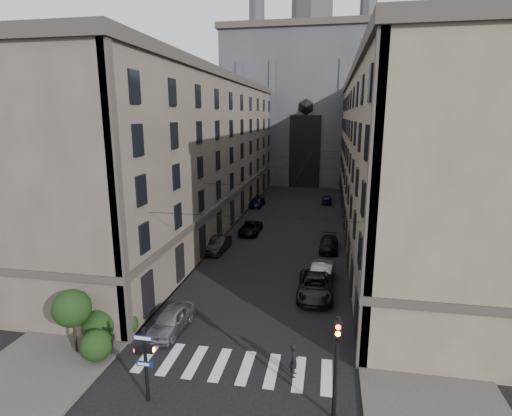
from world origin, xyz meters
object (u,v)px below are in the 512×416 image
Objects in this scene: car_left_near at (171,320)px; traffic_light_right at (337,357)px; gothic_tower at (310,97)px; car_left_far at (257,202)px; car_right_far at (327,200)px; pedestrian at (294,360)px; car_right_midfar at (329,244)px; car_left_midfar at (250,228)px; car_left_midnear at (218,244)px; car_right_near at (322,273)px; car_right_midnear at (315,286)px; pedestrian_signal_left at (145,359)px.

traffic_light_right is at bearing -25.96° from car_left_near.
car_left_far is (-6.08, -29.52, -17.10)m from gothic_tower.
pedestrian is (-1.23, -44.68, 0.31)m from car_right_far.
gothic_tower reaches higher than car_right_midfar.
car_left_midfar is at bearing 155.96° from car_right_midfar.
gothic_tower is 15.13× the size of car_right_far.
car_left_midfar reaches higher than car_right_far.
car_left_midnear is at bearing 98.63° from car_left_near.
traffic_light_right is 4.27m from pedestrian.
car_right_near is at bearing -85.37° from gothic_tower.
gothic_tower is at bearing 94.38° from traffic_light_right.
traffic_light_right is 1.04× the size of car_right_near.
gothic_tower is 72.24m from pedestrian.
car_right_midnear is at bearing -37.22° from car_left_midnear.
pedestrian_signal_left reaches higher than pedestrian.
gothic_tower is 12.52× the size of car_left_midnear.
car_left_midfar is at bearing 130.71° from car_right_near.
gothic_tower is 31.07m from car_right_far.
traffic_light_right reaches higher than pedestrian.
car_left_midfar is 2.57× the size of pedestrian.
gothic_tower is 12.84× the size of car_left_near.
gothic_tower reaches higher than car_left_midfar.
pedestrian is (-1.16, -12.94, 0.14)m from car_right_near.
gothic_tower is at bearing 87.26° from pedestrian_signal_left.
car_right_midfar is at bearing 65.26° from car_left_near.
car_left_far reaches higher than car_left_midfar.
car_left_midfar is 27.19m from pedestrian.
car_left_near is 42.57m from car_right_far.
car_left_far is 2.49× the size of pedestrian.
pedestrian_signal_left is 18.23m from car_right_near.
car_left_far is at bearing 93.34° from pedestrian_signal_left.
traffic_light_right is 24.61m from car_right_midfar.
gothic_tower is at bearing 4.09° from pedestrian.
car_right_far is 44.70m from pedestrian.
pedestrian_signal_left is at bearing -177.36° from traffic_light_right.
car_left_midfar is 0.84× the size of car_right_midnear.
car_left_midfar is 17.94m from car_right_midnear.
car_right_near is (10.71, -27.70, 0.12)m from car_left_far.
car_left_midnear is 7.31m from car_left_midfar.
car_right_midfar is at bearing 93.27° from car_right_near.
car_right_far is (4.70, -25.49, -17.15)m from gothic_tower.
pedestrian is (7.67, -26.09, 0.28)m from car_left_midfar.
car_right_midnear is 1.54× the size of car_right_far.
pedestrian reaches higher than car_right_midnear.
car_right_near is at bearing -26.36° from car_left_midnear.
car_left_near reaches higher than car_right_midfar.
pedestrian_signal_left is at bearing -109.84° from car_right_near.
pedestrian_signal_left is at bearing 116.50° from pedestrian.
car_left_midfar is 1.05× the size of car_right_midfar.
traffic_light_right is 1.10× the size of car_right_midfar.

